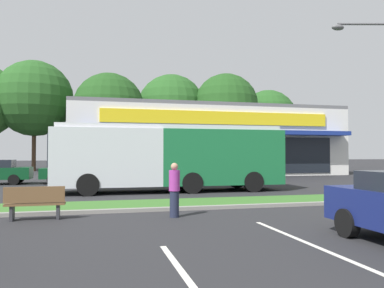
# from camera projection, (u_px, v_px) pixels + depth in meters

# --- Properties ---
(grass_median) EXTENTS (56.00, 2.20, 0.12)m
(grass_median) POSITION_uv_depth(u_px,v_px,m) (253.00, 201.00, 14.61)
(grass_median) COLOR #386B28
(grass_median) RESTS_ON ground_plane
(curb_lip) EXTENTS (56.00, 0.24, 0.12)m
(curb_lip) POSITION_uv_depth(u_px,v_px,m) (267.00, 205.00, 13.43)
(curb_lip) COLOR gray
(curb_lip) RESTS_ON ground_plane
(parking_stripe_0) EXTENTS (0.12, 4.80, 0.01)m
(parking_stripe_0) POSITION_uv_depth(u_px,v_px,m) (192.00, 286.00, 5.41)
(parking_stripe_0) COLOR silver
(parking_stripe_0) RESTS_ON ground_plane
(parking_stripe_1) EXTENTS (0.12, 4.80, 0.01)m
(parking_stripe_1) POSITION_uv_depth(u_px,v_px,m) (305.00, 242.00, 8.12)
(parking_stripe_1) COLOR silver
(parking_stripe_1) RESTS_ON ground_plane
(storefront_building) EXTENTS (23.97, 11.44, 6.15)m
(storefront_building) POSITION_uv_depth(u_px,v_px,m) (204.00, 141.00, 36.09)
(storefront_building) COLOR silver
(storefront_building) RESTS_ON ground_plane
(tree_left) EXTENTS (8.30, 8.30, 12.13)m
(tree_left) POSITION_uv_depth(u_px,v_px,m) (34.00, 99.00, 42.24)
(tree_left) COLOR #473323
(tree_left) RESTS_ON ground_plane
(tree_mid_left) EXTENTS (7.78, 7.78, 10.74)m
(tree_mid_left) POSITION_uv_depth(u_px,v_px,m) (109.00, 109.00, 42.13)
(tree_mid_left) COLOR #473323
(tree_mid_left) RESTS_ON ground_plane
(tree_mid) EXTENTS (8.18, 8.18, 11.42)m
(tree_mid) POSITION_uv_depth(u_px,v_px,m) (171.00, 109.00, 46.24)
(tree_mid) COLOR #473323
(tree_mid) RESTS_ON ground_plane
(tree_mid_right) EXTENTS (7.54, 7.54, 11.32)m
(tree_mid_right) POSITION_uv_depth(u_px,v_px,m) (226.00, 106.00, 45.24)
(tree_mid_right) COLOR #473323
(tree_mid_right) RESTS_ON ground_plane
(tree_right) EXTENTS (7.30, 7.30, 10.14)m
(tree_right) POSITION_uv_depth(u_px,v_px,m) (268.00, 118.00, 49.77)
(tree_right) COLOR #473323
(tree_right) RESTS_ON ground_plane
(city_bus) EXTENTS (11.24, 2.78, 3.25)m
(city_bus) POSITION_uv_depth(u_px,v_px,m) (170.00, 156.00, 19.07)
(city_bus) COLOR #196638
(city_bus) RESTS_ON ground_plane
(bus_stop_bench) EXTENTS (1.60, 0.45, 0.95)m
(bus_stop_bench) POSITION_uv_depth(u_px,v_px,m) (35.00, 202.00, 10.77)
(bus_stop_bench) COLOR brown
(bus_stop_bench) RESTS_ON ground_plane
(car_4) EXTENTS (4.23, 1.89, 1.51)m
(car_4) POSITION_uv_depth(u_px,v_px,m) (75.00, 171.00, 24.56)
(car_4) COLOR #0C3F1E
(car_4) RESTS_ON ground_plane
(pedestrian_mid) EXTENTS (0.32, 0.32, 1.59)m
(pedestrian_mid) POSITION_uv_depth(u_px,v_px,m) (174.00, 190.00, 11.31)
(pedestrian_mid) COLOR #1E2338
(pedestrian_mid) RESTS_ON ground_plane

